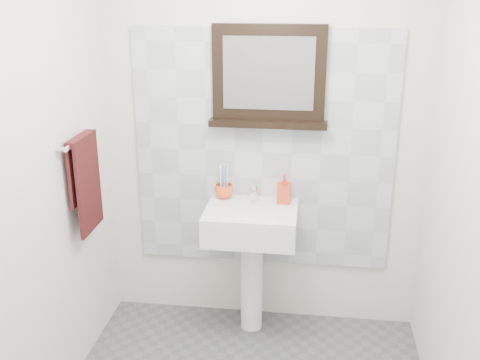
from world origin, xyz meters
name	(u,v)px	position (x,y,z in m)	size (l,w,h in m)	color
back_wall	(263,136)	(0.00, 1.10, 1.25)	(2.00, 0.01, 2.50)	silver
left_wall	(22,190)	(-1.00, 0.00, 1.25)	(0.01, 2.20, 2.50)	silver
splashback	(263,152)	(0.00, 1.09, 1.15)	(1.60, 0.02, 1.50)	#B2BCC1
pedestal_sink	(251,236)	(-0.05, 0.87, 0.68)	(0.55, 0.44, 0.96)	white
toothbrush_cup	(224,191)	(-0.24, 1.02, 0.91)	(0.11, 0.11, 0.09)	#FB541D
toothbrushes	(224,179)	(-0.23, 1.02, 0.98)	(0.05, 0.04, 0.21)	white
soap_dispenser	(284,189)	(0.14, 0.99, 0.95)	(0.08, 0.08, 0.18)	red
framed_mirror	(269,79)	(0.03, 1.06, 1.61)	(0.71, 0.11, 0.60)	black
towel_bar	(80,140)	(-0.95, 0.56, 1.34)	(0.07, 0.40, 0.03)	silver
hand_towel	(85,176)	(-0.94, 0.56, 1.13)	(0.06, 0.30, 0.55)	black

